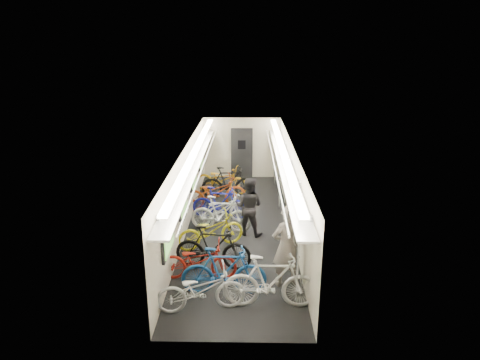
{
  "coord_description": "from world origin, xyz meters",
  "views": [
    {
      "loc": [
        0.24,
        -11.44,
        5.16
      ],
      "look_at": [
        0.01,
        1.01,
        1.15
      ],
      "focal_mm": 32.0,
      "sensor_mm": 36.0,
      "label": 1
    }
  ],
  "objects_px": {
    "passenger_mid": "(249,206)",
    "backpack": "(299,226)",
    "bicycle_1": "(224,271)",
    "passenger_near": "(287,246)",
    "bicycle_0": "(201,290)"
  },
  "relations": [
    {
      "from": "bicycle_0",
      "to": "backpack",
      "type": "bearing_deg",
      "value": -68.23
    },
    {
      "from": "backpack",
      "to": "passenger_near",
      "type": "bearing_deg",
      "value": -129.37
    },
    {
      "from": "bicycle_1",
      "to": "passenger_mid",
      "type": "height_order",
      "value": "passenger_mid"
    },
    {
      "from": "bicycle_0",
      "to": "passenger_mid",
      "type": "height_order",
      "value": "passenger_mid"
    },
    {
      "from": "bicycle_1",
      "to": "passenger_near",
      "type": "bearing_deg",
      "value": -73.97
    },
    {
      "from": "passenger_near",
      "to": "backpack",
      "type": "relative_size",
      "value": 4.94
    },
    {
      "from": "bicycle_0",
      "to": "bicycle_1",
      "type": "height_order",
      "value": "bicycle_1"
    },
    {
      "from": "bicycle_0",
      "to": "passenger_near",
      "type": "xyz_separation_m",
      "value": [
        1.77,
        1.0,
        0.47
      ]
    },
    {
      "from": "bicycle_0",
      "to": "passenger_mid",
      "type": "xyz_separation_m",
      "value": [
        0.95,
        3.64,
        0.36
      ]
    },
    {
      "from": "passenger_mid",
      "to": "backpack",
      "type": "height_order",
      "value": "passenger_mid"
    },
    {
      "from": "bicycle_0",
      "to": "passenger_mid",
      "type": "bearing_deg",
      "value": -25.64
    },
    {
      "from": "bicycle_0",
      "to": "backpack",
      "type": "relative_size",
      "value": 4.72
    },
    {
      "from": "bicycle_0",
      "to": "backpack",
      "type": "height_order",
      "value": "backpack"
    },
    {
      "from": "bicycle_1",
      "to": "passenger_mid",
      "type": "distance_m",
      "value": 3.1
    },
    {
      "from": "passenger_mid",
      "to": "bicycle_1",
      "type": "bearing_deg",
      "value": 97.74
    }
  ]
}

